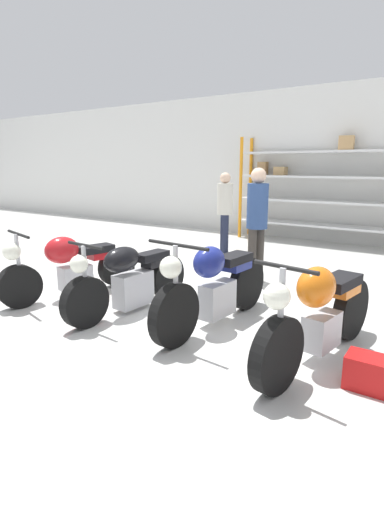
{
  "coord_description": "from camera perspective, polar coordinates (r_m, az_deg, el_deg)",
  "views": [
    {
      "loc": [
        2.68,
        -3.59,
        1.79
      ],
      "look_at": [
        0.0,
        0.4,
        0.7
      ],
      "focal_mm": 28.0,
      "sensor_mm": 36.0,
      "label": 1
    }
  ],
  "objects": [
    {
      "name": "ground_plane",
      "position": [
        4.83,
        -2.68,
        -9.01
      ],
      "size": [
        30.0,
        30.0,
        0.0
      ],
      "primitive_type": "plane",
      "color": "silver"
    },
    {
      "name": "motorcycle_black",
      "position": [
        5.04,
        -8.95,
        -3.29
      ],
      "size": [
        0.6,
        1.97,
        0.96
      ],
      "rotation": [
        0.0,
        0.0,
        -1.65
      ],
      "color": "black",
      "rests_on": "ground_plane"
    },
    {
      "name": "person_browsing",
      "position": [
        6.17,
        9.29,
        5.67
      ],
      "size": [
        0.4,
        0.4,
        1.76
      ],
      "rotation": [
        0.0,
        0.0,
        2.85
      ],
      "color": "#38332D",
      "rests_on": "ground_plane"
    },
    {
      "name": "motorcycle_blue",
      "position": [
        4.5,
        3.19,
        -4.25
      ],
      "size": [
        0.75,
        2.07,
        1.06
      ],
      "rotation": [
        0.0,
        0.0,
        -1.65
      ],
      "color": "black",
      "rests_on": "ground_plane"
    },
    {
      "name": "motorcycle_red",
      "position": [
        5.79,
        -17.07,
        -1.42
      ],
      "size": [
        0.82,
        1.98,
        0.97
      ],
      "rotation": [
        0.0,
        0.0,
        -1.81
      ],
      "color": "black",
      "rests_on": "ground_plane"
    },
    {
      "name": "person_near_rack",
      "position": [
        8.34,
        4.71,
        7.12
      ],
      "size": [
        0.45,
        0.45,
        1.65
      ],
      "rotation": [
        0.0,
        0.0,
        3.9
      ],
      "color": "#1E2338",
      "rests_on": "ground_plane"
    },
    {
      "name": "back_wall",
      "position": [
        10.07,
        18.88,
        12.18
      ],
      "size": [
        30.0,
        0.08,
        3.6
      ],
      "color": "silver",
      "rests_on": "ground_plane"
    },
    {
      "name": "toolbox",
      "position": [
        3.69,
        24.56,
        -15.08
      ],
      "size": [
        0.44,
        0.26,
        0.28
      ],
      "color": "red",
      "rests_on": "ground_plane"
    },
    {
      "name": "motorcycle_orange",
      "position": [
        3.85,
        17.74,
        -7.83
      ],
      "size": [
        0.63,
        2.07,
        1.05
      ],
      "rotation": [
        0.0,
        0.0,
        -1.74
      ],
      "color": "black",
      "rests_on": "ground_plane"
    },
    {
      "name": "shelving_rack",
      "position": [
        9.74,
        18.33,
        9.39
      ],
      "size": [
        4.17,
        0.63,
        2.47
      ],
      "color": "orange",
      "rests_on": "ground_plane"
    }
  ]
}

